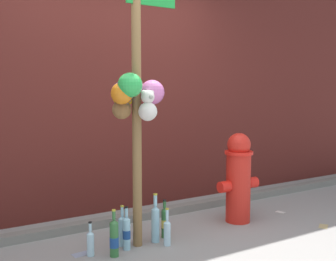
{
  "coord_description": "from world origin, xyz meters",
  "views": [
    {
      "loc": [
        -1.92,
        -2.81,
        1.38
      ],
      "look_at": [
        0.06,
        0.4,
        0.99
      ],
      "focal_mm": 45.99,
      "sensor_mm": 36.0,
      "label": 1
    }
  ],
  "objects": [
    {
      "name": "bottle_5",
      "position": [
        -0.68,
        0.4,
        0.11
      ],
      "size": [
        0.06,
        0.06,
        0.29
      ],
      "color": "#B2DBEA",
      "rests_on": "ground_plane"
    },
    {
      "name": "litter_1",
      "position": [
        1.54,
        -0.12,
        0.0
      ],
      "size": [
        0.16,
        0.15,
        0.01
      ],
      "primitive_type": "cube",
      "rotation": [
        0.0,
        0.0,
        0.59
      ],
      "color": "tan",
      "rests_on": "ground_plane"
    },
    {
      "name": "building_wall",
      "position": [
        0.0,
        1.56,
        1.86
      ],
      "size": [
        10.0,
        0.2,
        3.72
      ],
      "color": "#561E19",
      "rests_on": "ground_plane"
    },
    {
      "name": "bottle_6",
      "position": [
        -0.36,
        0.46,
        0.14
      ],
      "size": [
        0.07,
        0.07,
        0.36
      ],
      "color": "#93CCE0",
      "rests_on": "ground_plane"
    },
    {
      "name": "ground_plane",
      "position": [
        0.0,
        0.0,
        0.0
      ],
      "size": [
        14.0,
        14.0,
        0.0
      ],
      "primitive_type": "plane",
      "color": "gray"
    },
    {
      "name": "litter_0",
      "position": [
        -0.73,
        0.46,
        0.0
      ],
      "size": [
        0.15,
        0.1,
        0.01
      ],
      "primitive_type": "cube",
      "rotation": [
        0.0,
        0.0,
        0.08
      ],
      "color": "#8C99B2",
      "rests_on": "ground_plane"
    },
    {
      "name": "bottle_1",
      "position": [
        0.05,
        0.44,
        0.15
      ],
      "size": [
        0.06,
        0.06,
        0.35
      ],
      "color": "#337038",
      "rests_on": "ground_plane"
    },
    {
      "name": "fire_hydrant",
      "position": [
        0.94,
        0.45,
        0.46
      ],
      "size": [
        0.47,
        0.29,
        0.91
      ],
      "color": "red",
      "rests_on": "ground_plane"
    },
    {
      "name": "memorial_post",
      "position": [
        -0.28,
        0.39,
        1.47
      ],
      "size": [
        0.64,
        0.5,
        2.56
      ],
      "color": "olive",
      "rests_on": "ground_plane"
    },
    {
      "name": "litter_3",
      "position": [
        1.54,
        0.45,
        0.0
      ],
      "size": [
        0.09,
        0.11,
        0.01
      ],
      "primitive_type": "cube",
      "rotation": [
        0.0,
        0.0,
        0.28
      ],
      "color": "silver",
      "rests_on": "ground_plane"
    },
    {
      "name": "bottle_3",
      "position": [
        -0.52,
        0.28,
        0.15
      ],
      "size": [
        0.07,
        0.07,
        0.39
      ],
      "color": "#337038",
      "rests_on": "ground_plane"
    },
    {
      "name": "bottle_0",
      "position": [
        -0.37,
        0.37,
        0.15
      ],
      "size": [
        0.07,
        0.07,
        0.37
      ],
      "color": "#93CCE0",
      "rests_on": "ground_plane"
    },
    {
      "name": "bottle_4",
      "position": [
        -0.07,
        0.39,
        0.18
      ],
      "size": [
        0.07,
        0.07,
        0.44
      ],
      "color": "#93CCE0",
      "rests_on": "ground_plane"
    },
    {
      "name": "curb_strip",
      "position": [
        0.0,
        1.03,
        0.04
      ],
      "size": [
        8.0,
        0.12,
        0.08
      ],
      "primitive_type": "cube",
      "color": "slate",
      "rests_on": "ground_plane"
    },
    {
      "name": "bottle_2",
      "position": [
        -0.03,
        0.26,
        0.13
      ],
      "size": [
        0.06,
        0.06,
        0.33
      ],
      "color": "#B2DBEA",
      "rests_on": "ground_plane"
    }
  ]
}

